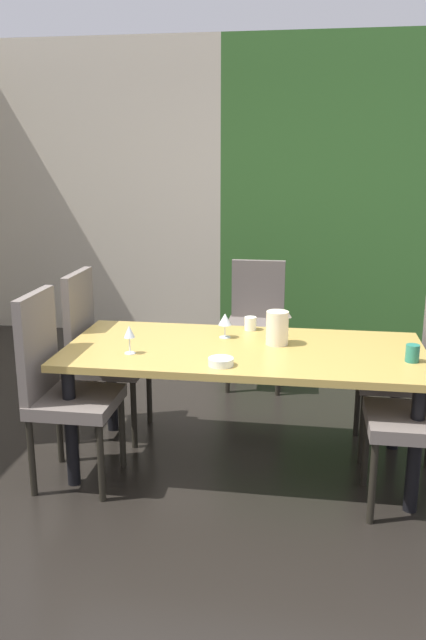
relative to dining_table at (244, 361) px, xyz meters
name	(u,v)px	position (x,y,z in m)	size (l,w,h in m)	color
ground_plane	(178,494)	(-0.31, -0.36, -0.65)	(5.40, 6.30, 0.02)	black
back_panel_interior	(96,191)	(-1.76, 2.74, 0.77)	(2.50, 0.10, 2.83)	beige
garden_window_panel	(376,193)	(0.94, 2.74, 0.77)	(2.90, 0.10, 2.83)	#326027
dining_table	(244,361)	(0.00, 0.00, 0.00)	(2.00, 0.91, 0.72)	#B39346
chair_right_far	(409,368)	(0.95, 0.31, -0.10)	(0.44, 0.44, 0.94)	#645B54
chair_left_far	(98,347)	(-0.96, 0.31, -0.06)	(0.44, 0.44, 1.06)	#645B54
chair_head_far	(256,316)	(-0.04, 1.40, -0.10)	(0.44, 0.45, 0.96)	#645B54
chair_left_near	(60,381)	(-0.96, -0.31, -0.06)	(0.44, 0.44, 1.07)	#645B54
wine_glass_corner	(129,333)	(-0.60, -0.20, 0.19)	(0.06, 0.06, 0.16)	silver
wine_glass_west	(225,320)	(-0.13, 0.18, 0.18)	(0.08, 0.08, 0.15)	silver
serving_bowl_east	(221,362)	(-0.09, -0.32, 0.10)	(0.13, 0.13, 0.04)	silver
cup_near_shelf	(412,353)	(0.89, -0.11, 0.12)	(0.07, 0.07, 0.09)	#287764
cup_near_window	(250,323)	(0.00, 0.37, 0.12)	(0.07, 0.07, 0.08)	white
pitcher_right	(277,328)	(0.18, 0.10, 0.17)	(0.14, 0.13, 0.19)	beige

